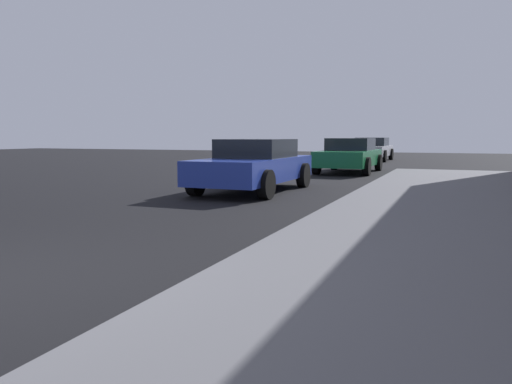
# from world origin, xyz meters

# --- Properties ---
(sidewalk) EXTENTS (4.00, 32.00, 0.15)m
(sidewalk) POSITION_xyz_m (4.00, 0.00, 0.07)
(sidewalk) COLOR #5B5B60
(sidewalk) RESTS_ON ground_plane
(car_blue) EXTENTS (1.92, 4.31, 1.27)m
(car_blue) POSITION_xyz_m (-0.53, 8.23, 0.65)
(car_blue) COLOR #233899
(car_blue) RESTS_ON ground_plane
(car_green) EXTENTS (1.97, 4.29, 1.27)m
(car_green) POSITION_xyz_m (0.34, 15.44, 0.65)
(car_green) COLOR #196638
(car_green) RESTS_ON ground_plane
(car_silver) EXTENTS (2.00, 4.50, 1.27)m
(car_silver) POSITION_xyz_m (-0.35, 24.93, 0.65)
(car_silver) COLOR #B7B7BF
(car_silver) RESTS_ON ground_plane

